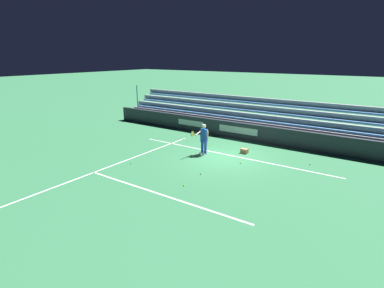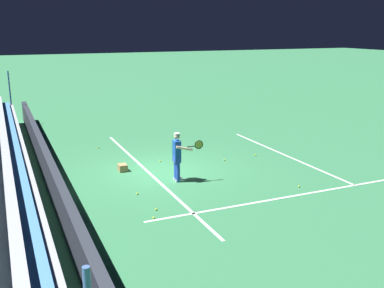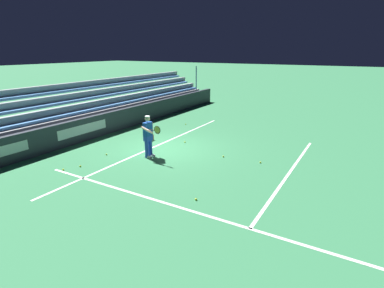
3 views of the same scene
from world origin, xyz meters
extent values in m
plane|color=#337A4C|center=(0.00, 0.00, 0.00)|extent=(160.00, 160.00, 0.00)
cube|color=white|center=(0.00, -0.50, 0.00)|extent=(12.00, 0.10, 0.01)
cube|color=white|center=(4.11, 4.00, 0.00)|extent=(0.10, 12.00, 0.01)
cube|color=white|center=(0.00, 5.50, 0.00)|extent=(8.22, 0.10, 0.01)
cube|color=#2D333D|center=(0.00, -4.02, 0.55)|extent=(24.13, 0.24, 1.10)
cube|color=silver|center=(1.13, -3.90, 0.61)|extent=(2.80, 0.01, 0.44)
cube|color=silver|center=(4.98, -3.90, 0.61)|extent=(2.20, 0.01, 0.40)
cube|color=#9EA3A8|center=(0.00, -5.82, 0.55)|extent=(22.92, 2.40, 1.10)
cube|color=#4C89CC|center=(0.00, -5.02, 1.18)|extent=(22.47, 0.40, 0.12)
cube|color=#9EA3A8|center=(0.00, -5.30, 1.33)|extent=(22.92, 0.24, 0.45)
cube|color=#4C89CC|center=(0.00, -5.82, 1.63)|extent=(22.47, 0.40, 0.12)
cube|color=#9EA3A8|center=(0.00, -6.10, 1.77)|extent=(22.92, 0.24, 0.45)
cube|color=#4C89CC|center=(0.00, -6.62, 2.08)|extent=(22.47, 0.40, 0.12)
cube|color=#9EA3A8|center=(0.00, -6.90, 2.23)|extent=(22.92, 0.24, 0.45)
cylinder|color=#4C70B2|center=(11.12, -4.72, 1.48)|extent=(0.08, 0.08, 2.95)
cylinder|color=blue|center=(1.16, 0.12, 0.44)|extent=(0.15, 0.15, 0.88)
cylinder|color=blue|center=(1.38, 0.11, 0.44)|extent=(0.15, 0.15, 0.88)
cube|color=white|center=(1.17, 0.18, 0.04)|extent=(0.13, 0.29, 0.09)
cube|color=white|center=(1.39, 0.17, 0.04)|extent=(0.13, 0.29, 0.09)
cube|color=blue|center=(1.27, 0.12, 0.80)|extent=(0.35, 0.24, 0.20)
cube|color=#194CB2|center=(1.27, 0.12, 1.17)|extent=(0.37, 0.24, 0.58)
sphere|color=beige|center=(1.27, 0.13, 1.60)|extent=(0.21, 0.21, 0.21)
cylinder|color=white|center=(1.27, 0.13, 1.69)|extent=(0.20, 0.20, 0.05)
cylinder|color=beige|center=(1.03, 0.13, 1.13)|extent=(0.09, 0.09, 0.56)
cylinder|color=beige|center=(1.53, 0.30, 1.22)|extent=(0.13, 0.59, 0.24)
cylinder|color=black|center=(1.55, 0.54, 1.27)|extent=(0.05, 0.30, 0.03)
torus|color=black|center=(1.57, 0.82, 1.31)|extent=(0.05, 0.31, 0.31)
cylinder|color=#D6D14C|center=(1.57, 0.82, 1.31)|extent=(0.03, 0.27, 0.27)
cube|color=#A87F51|center=(-0.58, -1.34, 0.13)|extent=(0.40, 0.31, 0.26)
sphere|color=#CCE533|center=(-4.18, -1.47, 0.03)|extent=(0.07, 0.07, 0.07)
sphere|color=#CCE533|center=(-1.15, 0.36, 0.03)|extent=(0.07, 0.07, 0.07)
sphere|color=#CCE533|center=(2.01, -1.55, 0.03)|extent=(0.07, 0.07, 0.07)
sphere|color=#CCE533|center=(3.46, -1.42, 0.03)|extent=(0.07, 0.07, 0.07)
sphere|color=#CCE533|center=(-0.36, 4.30, 0.03)|extent=(0.07, 0.07, 0.07)
sphere|color=#CCE533|center=(3.52, 3.63, 0.03)|extent=(0.07, 0.07, 0.07)
sphere|color=#CCE533|center=(4.01, -1.68, 0.03)|extent=(0.07, 0.07, 0.07)
sphere|color=#CCE533|center=(-0.24, 2.77, 0.03)|extent=(0.07, 0.07, 0.07)
camera|label=1|loc=(-7.35, 13.85, 5.39)|focal=28.00mm
camera|label=2|loc=(15.12, -5.34, 5.20)|focal=42.00mm
camera|label=3|loc=(10.34, 7.51, 4.22)|focal=28.00mm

